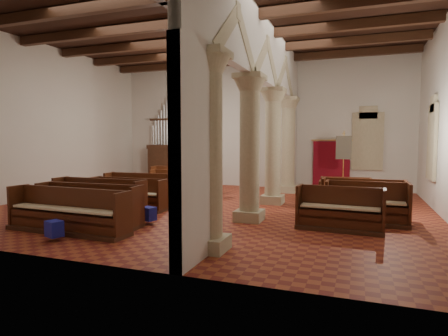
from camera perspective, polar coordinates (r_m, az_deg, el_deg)
floor at (r=12.65m, az=-2.14°, el=-6.04°), size 14.00×14.00×0.00m
ceiling at (r=12.98m, az=-2.22°, el=21.00°), size 14.00×14.00×0.00m
wall_back at (r=18.16m, az=5.00°, el=6.63°), size 14.00×0.02×6.00m
wall_front at (r=7.28m, az=-20.51°, el=9.67°), size 14.00×0.02×6.00m
wall_left at (r=16.42m, az=-25.60°, el=6.45°), size 0.02×12.00×6.00m
ceiling_beams at (r=12.93m, az=-2.22°, el=20.23°), size 13.80×11.80×0.30m
arcade at (r=11.95m, az=5.97°, el=10.48°), size 0.90×11.90×6.00m
window_right_b at (r=14.22m, az=29.29°, el=3.47°), size 0.03×1.00×2.20m
window_back at (r=17.51m, az=21.02°, el=3.82°), size 1.00×0.03×2.20m
pipe_organ at (r=19.37m, az=-8.40°, el=1.64°), size 2.10×0.85×4.40m
lectern at (r=18.55m, az=-3.14°, el=-0.94°), size 0.60×0.62×1.36m
dossal_curtain at (r=17.53m, az=16.02°, el=0.56°), size 1.80×0.07×2.17m
processional_banner at (r=15.65m, az=17.68°, el=-1.17°), size 0.60×0.76×2.62m
hymnal_box_a at (r=9.38m, az=-24.45°, el=-8.42°), size 0.43×0.39×0.36m
hymnal_box_b at (r=10.41m, az=-11.45°, el=-6.84°), size 0.43×0.38×0.36m
hymnal_box_c at (r=11.45m, az=-2.91°, el=-5.76°), size 0.40×0.36×0.35m
tube_heater_a at (r=10.38m, az=-22.57°, el=-7.81°), size 0.85×0.46×0.09m
tube_heater_b at (r=10.20m, az=-23.25°, el=-8.05°), size 1.05×0.22×0.10m
nave_pew_0 at (r=10.07m, az=-22.76°, el=-7.04°), size 3.42×0.86×1.09m
nave_pew_1 at (r=10.66m, az=-19.87°, el=-6.29°), size 3.00×0.88×1.11m
nave_pew_2 at (r=11.80m, az=-18.53°, el=-5.21°), size 2.95×0.75×1.12m
nave_pew_3 at (r=12.68m, az=-14.48°, el=-4.60°), size 2.72×0.77×1.03m
nave_pew_4 at (r=13.54m, az=-11.41°, el=-3.91°), size 3.32×0.89×1.08m
nave_pew_5 at (r=14.11m, az=-8.84°, el=-3.65°), size 3.07×0.72×1.00m
nave_pew_6 at (r=15.16m, az=-6.30°, el=-2.99°), size 2.75×0.81×1.05m
nave_pew_7 at (r=16.12m, az=-6.41°, el=-2.46°), size 2.80×0.76×1.12m
aisle_pew_0 at (r=9.95m, az=17.21°, el=-6.95°), size 2.17×0.85×1.10m
aisle_pew_1 at (r=10.89m, az=20.86°, el=-5.98°), size 2.16×0.78×1.15m
aisle_pew_2 at (r=11.50m, az=20.38°, el=-5.42°), size 2.29×0.82×1.15m
aisle_pew_3 at (r=12.66m, az=18.10°, el=-4.78°), size 1.72×0.68×0.95m
aisle_pew_4 at (r=13.62m, az=18.00°, el=-4.09°), size 1.71×0.76×0.98m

